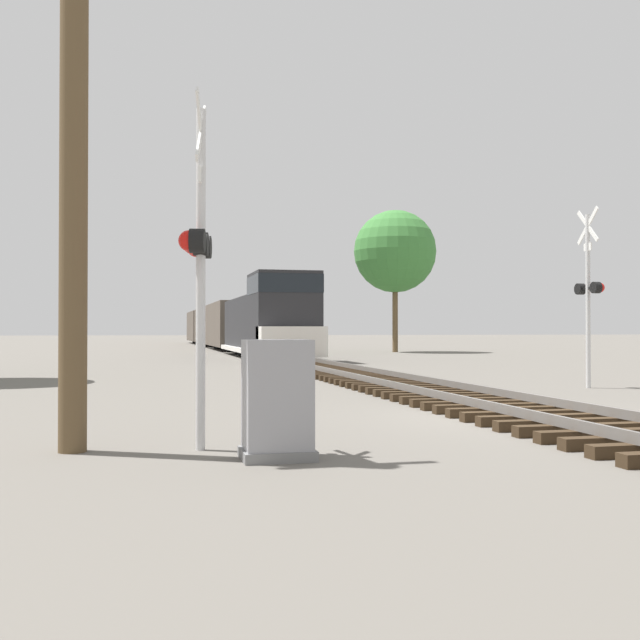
{
  "coord_description": "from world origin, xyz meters",
  "views": [
    {
      "loc": [
        -6.39,
        -11.71,
        1.52
      ],
      "look_at": [
        -1.49,
        9.02,
        1.8
      ],
      "focal_mm": 42.0,
      "sensor_mm": 36.0,
      "label": 1
    }
  ],
  "objects_px": {
    "relay_cabinet": "(277,400)",
    "crossing_signal_near": "(198,251)",
    "crossing_signal_far": "(589,290)",
    "freight_train": "(225,326)",
    "tree_mid_background": "(395,252)",
    "utility_pole": "(74,127)"
  },
  "relations": [
    {
      "from": "relay_cabinet",
      "to": "crossing_signal_near",
      "type": "bearing_deg",
      "value": 134.56
    },
    {
      "from": "crossing_signal_far",
      "to": "freight_train",
      "type": "bearing_deg",
      "value": 5.82
    },
    {
      "from": "relay_cabinet",
      "to": "freight_train",
      "type": "bearing_deg",
      "value": 84.6
    },
    {
      "from": "tree_mid_background",
      "to": "crossing_signal_far",
      "type": "bearing_deg",
      "value": -99.82
    },
    {
      "from": "relay_cabinet",
      "to": "tree_mid_background",
      "type": "distance_m",
      "value": 42.89
    },
    {
      "from": "crossing_signal_far",
      "to": "relay_cabinet",
      "type": "xyz_separation_m",
      "value": [
        -9.79,
        -8.69,
        -1.86
      ]
    },
    {
      "from": "crossing_signal_near",
      "to": "crossing_signal_far",
      "type": "relative_size",
      "value": 0.95
    },
    {
      "from": "freight_train",
      "to": "crossing_signal_far",
      "type": "bearing_deg",
      "value": -83.42
    },
    {
      "from": "crossing_signal_far",
      "to": "relay_cabinet",
      "type": "bearing_deg",
      "value": 130.84
    },
    {
      "from": "freight_train",
      "to": "tree_mid_background",
      "type": "bearing_deg",
      "value": -48.85
    },
    {
      "from": "freight_train",
      "to": "crossing_signal_far",
      "type": "xyz_separation_m",
      "value": [
        4.93,
        -42.73,
        0.72
      ]
    },
    {
      "from": "crossing_signal_far",
      "to": "relay_cabinet",
      "type": "relative_size",
      "value": 3.35
    },
    {
      "from": "utility_pole",
      "to": "tree_mid_background",
      "type": "bearing_deg",
      "value": 65.55
    },
    {
      "from": "relay_cabinet",
      "to": "tree_mid_background",
      "type": "xyz_separation_m",
      "value": [
        15.15,
        39.65,
        6.16
      ]
    },
    {
      "from": "utility_pole",
      "to": "crossing_signal_near",
      "type": "bearing_deg",
      "value": -7.77
    },
    {
      "from": "relay_cabinet",
      "to": "utility_pole",
      "type": "height_order",
      "value": "utility_pole"
    },
    {
      "from": "relay_cabinet",
      "to": "tree_mid_background",
      "type": "relative_size",
      "value": 0.14
    },
    {
      "from": "crossing_signal_far",
      "to": "utility_pole",
      "type": "xyz_separation_m",
      "value": [
        -12.17,
        -7.61,
        1.5
      ]
    },
    {
      "from": "crossing_signal_near",
      "to": "relay_cabinet",
      "type": "height_order",
      "value": "crossing_signal_near"
    },
    {
      "from": "crossing_signal_far",
      "to": "tree_mid_background",
      "type": "xyz_separation_m",
      "value": [
        5.36,
        30.95,
        4.29
      ]
    },
    {
      "from": "freight_train",
      "to": "crossing_signal_near",
      "type": "bearing_deg",
      "value": -96.45
    },
    {
      "from": "freight_train",
      "to": "tree_mid_background",
      "type": "distance_m",
      "value": 16.42
    }
  ]
}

